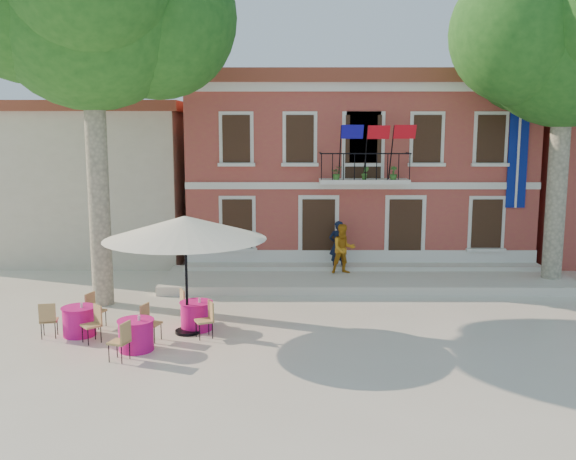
{
  "coord_description": "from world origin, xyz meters",
  "views": [
    {
      "loc": [
        -0.64,
        -17.42,
        5.39
      ],
      "look_at": [
        -0.72,
        3.5,
        2.05
      ],
      "focal_mm": 40.0,
      "sensor_mm": 36.0,
      "label": 1
    }
  ],
  "objects_px": {
    "plane_tree_east": "(566,43)",
    "patio_umbrella": "(185,228)",
    "pedestrian_orange": "(343,249)",
    "cafe_table_1": "(136,334)",
    "cafe_table_2": "(79,320)",
    "cafe_table_0": "(196,314)",
    "plane_tree_west": "(90,6)",
    "pedestrian_navy": "(338,245)"
  },
  "relations": [
    {
      "from": "plane_tree_east",
      "to": "patio_umbrella",
      "type": "xyz_separation_m",
      "value": [
        -11.7,
        -5.15,
        -5.28
      ]
    },
    {
      "from": "cafe_table_0",
      "to": "cafe_table_1",
      "type": "distance_m",
      "value": 2.06
    },
    {
      "from": "cafe_table_1",
      "to": "cafe_table_0",
      "type": "bearing_deg",
      "value": 52.94
    },
    {
      "from": "cafe_table_1",
      "to": "cafe_table_2",
      "type": "height_order",
      "value": "same"
    },
    {
      "from": "patio_umbrella",
      "to": "cafe_table_0",
      "type": "relative_size",
      "value": 2.19
    },
    {
      "from": "pedestrian_navy",
      "to": "cafe_table_2",
      "type": "bearing_deg",
      "value": 37.18
    },
    {
      "from": "patio_umbrella",
      "to": "pedestrian_navy",
      "type": "height_order",
      "value": "patio_umbrella"
    },
    {
      "from": "pedestrian_navy",
      "to": "patio_umbrella",
      "type": "bearing_deg",
      "value": 50.0
    },
    {
      "from": "cafe_table_1",
      "to": "plane_tree_west",
      "type": "bearing_deg",
      "value": 115.74
    },
    {
      "from": "plane_tree_east",
      "to": "cafe_table_2",
      "type": "distance_m",
      "value": 17.26
    },
    {
      "from": "pedestrian_navy",
      "to": "cafe_table_0",
      "type": "bearing_deg",
      "value": 49.95
    },
    {
      "from": "patio_umbrella",
      "to": "pedestrian_navy",
      "type": "relative_size",
      "value": 2.36
    },
    {
      "from": "plane_tree_west",
      "to": "cafe_table_0",
      "type": "xyz_separation_m",
      "value": [
        3.25,
        -2.52,
        -8.43
      ]
    },
    {
      "from": "plane_tree_east",
      "to": "cafe_table_2",
      "type": "height_order",
      "value": "plane_tree_east"
    },
    {
      "from": "patio_umbrella",
      "to": "cafe_table_0",
      "type": "distance_m",
      "value": 2.43
    },
    {
      "from": "plane_tree_west",
      "to": "cafe_table_2",
      "type": "relative_size",
      "value": 6.51
    },
    {
      "from": "pedestrian_orange",
      "to": "cafe_table_0",
      "type": "relative_size",
      "value": 0.91
    },
    {
      "from": "cafe_table_0",
      "to": "pedestrian_orange",
      "type": "bearing_deg",
      "value": 51.32
    },
    {
      "from": "pedestrian_navy",
      "to": "cafe_table_1",
      "type": "height_order",
      "value": "pedestrian_navy"
    },
    {
      "from": "pedestrian_orange",
      "to": "cafe_table_1",
      "type": "xyz_separation_m",
      "value": [
        -5.64,
        -7.14,
        -0.76
      ]
    },
    {
      "from": "plane_tree_west",
      "to": "pedestrian_navy",
      "type": "distance_m",
      "value": 11.3
    },
    {
      "from": "plane_tree_west",
      "to": "pedestrian_orange",
      "type": "bearing_deg",
      "value": 21.28
    },
    {
      "from": "pedestrian_navy",
      "to": "plane_tree_east",
      "type": "bearing_deg",
      "value": 164.87
    },
    {
      "from": "patio_umbrella",
      "to": "pedestrian_navy",
      "type": "bearing_deg",
      "value": 55.23
    },
    {
      "from": "patio_umbrella",
      "to": "pedestrian_orange",
      "type": "distance_m",
      "value": 7.58
    },
    {
      "from": "pedestrian_navy",
      "to": "pedestrian_orange",
      "type": "relative_size",
      "value": 1.02
    },
    {
      "from": "plane_tree_west",
      "to": "cafe_table_1",
      "type": "xyz_separation_m",
      "value": [
        2.01,
        -4.16,
        -8.43
      ]
    },
    {
      "from": "cafe_table_1",
      "to": "cafe_table_2",
      "type": "xyz_separation_m",
      "value": [
        -1.76,
        1.13,
        0.01
      ]
    },
    {
      "from": "plane_tree_east",
      "to": "pedestrian_navy",
      "type": "distance_m",
      "value": 10.09
    },
    {
      "from": "plane_tree_east",
      "to": "pedestrian_navy",
      "type": "xyz_separation_m",
      "value": [
        -7.24,
        1.26,
        -6.91
      ]
    },
    {
      "from": "patio_umbrella",
      "to": "cafe_table_1",
      "type": "bearing_deg",
      "value": -127.77
    },
    {
      "from": "cafe_table_0",
      "to": "cafe_table_2",
      "type": "relative_size",
      "value": 1.05
    },
    {
      "from": "plane_tree_west",
      "to": "patio_umbrella",
      "type": "relative_size",
      "value": 2.83
    },
    {
      "from": "pedestrian_navy",
      "to": "pedestrian_orange",
      "type": "xyz_separation_m",
      "value": [
        0.15,
        -0.62,
        -0.02
      ]
    },
    {
      "from": "plane_tree_west",
      "to": "cafe_table_0",
      "type": "distance_m",
      "value": 9.37
    },
    {
      "from": "plane_tree_west",
      "to": "cafe_table_1",
      "type": "bearing_deg",
      "value": -64.26
    },
    {
      "from": "cafe_table_1",
      "to": "cafe_table_2",
      "type": "distance_m",
      "value": 2.09
    },
    {
      "from": "cafe_table_2",
      "to": "cafe_table_0",
      "type": "bearing_deg",
      "value": 9.65
    },
    {
      "from": "patio_umbrella",
      "to": "cafe_table_0",
      "type": "xyz_separation_m",
      "value": [
        0.2,
        0.29,
        -2.41
      ]
    },
    {
      "from": "plane_tree_east",
      "to": "cafe_table_2",
      "type": "relative_size",
      "value": 5.98
    },
    {
      "from": "cafe_table_0",
      "to": "cafe_table_1",
      "type": "xyz_separation_m",
      "value": [
        -1.24,
        -1.64,
        0.0
      ]
    },
    {
      "from": "plane_tree_east",
      "to": "cafe_table_0",
      "type": "bearing_deg",
      "value": -157.11
    }
  ]
}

